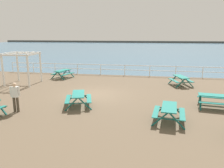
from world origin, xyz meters
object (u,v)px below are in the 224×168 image
object	(u,v)px
picnic_table_far_right	(63,72)
visitor	(15,95)
picnic_table_near_left	(169,110)
picnic_table_near_right	(181,79)
picnic_table_seaward	(215,98)
lattice_pergola	(22,61)
picnic_table_far_left	(78,97)

from	to	relation	value
picnic_table_far_right	visitor	world-z (taller)	visitor
picnic_table_near_left	picnic_table_near_right	world-z (taller)	same
picnic_table_seaward	lattice_pergola	world-z (taller)	lattice_pergola
visitor	lattice_pergola	bearing A→B (deg)	-166.38
picnic_table_far_right	lattice_pergola	distance (m)	4.07
picnic_table_near_left	picnic_table_far_right	world-z (taller)	same
picnic_table_near_right	picnic_table_far_right	size ratio (longest dim) A/B	1.01
picnic_table_near_right	picnic_table_near_left	bearing A→B (deg)	151.82
picnic_table_near_right	picnic_table_seaward	world-z (taller)	same
lattice_pergola	picnic_table_near_left	bearing A→B (deg)	-30.84
picnic_table_far_left	visitor	bearing A→B (deg)	100.36
picnic_table_near_left	picnic_table_far_right	distance (m)	13.31
picnic_table_seaward	lattice_pergola	size ratio (longest dim) A/B	0.73
picnic_table_far_left	lattice_pergola	size ratio (longest dim) A/B	0.80
picnic_table_near_right	picnic_table_far_left	distance (m)	9.39
picnic_table_near_right	picnic_table_far_left	world-z (taller)	same
picnic_table_far_right	picnic_table_seaward	bearing A→B (deg)	-103.56
picnic_table_far_left	visitor	distance (m)	3.46
picnic_table_far_left	lattice_pergola	distance (m)	8.33
visitor	picnic_table_far_right	bearing A→B (deg)	172.27
picnic_table_near_right	picnic_table_seaward	size ratio (longest dim) A/B	1.09
picnic_table_near_left	lattice_pergola	xyz separation A→B (m)	(-11.68, 6.48, 1.41)
picnic_table_far_left	picnic_table_far_right	xyz separation A→B (m)	(-4.22, 7.95, 0.00)
visitor	picnic_table_near_right	bearing A→B (deg)	115.14
lattice_pergola	picnic_table_far_left	bearing A→B (deg)	-38.83
picnic_table_near_right	lattice_pergola	xyz separation A→B (m)	(-13.27, -1.63, 1.41)
picnic_table_seaward	lattice_pergola	distance (m)	15.04
picnic_table_far_right	visitor	distance (m)	9.59
picnic_table_near_right	picnic_table_far_right	xyz separation A→B (m)	(-10.92, 1.38, 0.00)
picnic_table_near_left	picnic_table_near_right	xyz separation A→B (m)	(1.59, 8.11, 0.00)
picnic_table_far_right	visitor	size ratio (longest dim) A/B	1.29
picnic_table_far_left	lattice_pergola	bearing A→B (deg)	36.40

